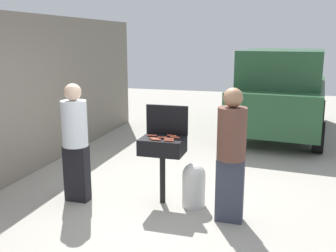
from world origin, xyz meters
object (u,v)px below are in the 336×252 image
(hot_dog_7, at_px, (162,138))
(person_right, at_px, (231,151))
(hot_dog_4, at_px, (172,136))
(propane_tank, at_px, (194,184))
(bbq_grill, at_px, (162,148))
(hot_dog_6, at_px, (156,140))
(parked_minivan, at_px, (282,91))
(hot_dog_2, at_px, (169,139))
(hot_dog_5, at_px, (154,139))
(hot_dog_0, at_px, (175,137))
(hot_dog_1, at_px, (152,136))
(hot_dog_3, at_px, (169,141))
(person_left, at_px, (75,139))

(hot_dog_7, bearing_deg, person_right, -15.84)
(hot_dog_4, relative_size, propane_tank, 0.21)
(bbq_grill, height_order, person_right, person_right)
(hot_dog_6, bearing_deg, parked_minivan, 72.42)
(bbq_grill, bearing_deg, hot_dog_2, -32.01)
(person_right, bearing_deg, hot_dog_5, -8.12)
(hot_dog_0, height_order, hot_dog_1, same)
(hot_dog_3, relative_size, parked_minivan, 0.03)
(bbq_grill, height_order, parked_minivan, parked_minivan)
(hot_dog_0, bearing_deg, propane_tank, -3.42)
(hot_dog_4, relative_size, parked_minivan, 0.03)
(hot_dog_0, height_order, hot_dog_2, same)
(bbq_grill, distance_m, person_right, 1.03)
(hot_dog_4, relative_size, hot_dog_5, 1.00)
(hot_dog_2, height_order, hot_dog_6, same)
(propane_tank, bearing_deg, parked_minivan, 77.22)
(hot_dog_7, distance_m, propane_tank, 0.77)
(bbq_grill, height_order, hot_dog_1, hot_dog_1)
(hot_dog_0, bearing_deg, person_right, -22.10)
(parked_minivan, bearing_deg, person_right, 88.96)
(bbq_grill, relative_size, hot_dog_3, 7.25)
(hot_dog_6, bearing_deg, hot_dog_1, 121.34)
(hot_dog_3, distance_m, person_left, 1.34)
(propane_tank, distance_m, person_left, 1.76)
(person_left, bearing_deg, parked_minivan, 72.89)
(hot_dog_2, xyz_separation_m, parked_minivan, (1.42, 4.89, 0.07))
(hot_dog_0, bearing_deg, hot_dog_6, -138.12)
(person_left, bearing_deg, person_right, 10.21)
(hot_dog_4, relative_size, hot_dog_6, 1.00)
(bbq_grill, relative_size, person_right, 0.55)
(hot_dog_7, height_order, person_left, person_left)
(hot_dog_3, xyz_separation_m, hot_dog_7, (-0.13, 0.14, 0.00))
(hot_dog_0, distance_m, hot_dog_5, 0.29)
(parked_minivan, bearing_deg, hot_dog_0, 79.24)
(hot_dog_1, xyz_separation_m, hot_dog_6, (0.12, -0.20, 0.00))
(hot_dog_1, xyz_separation_m, hot_dog_5, (0.08, -0.15, 0.00))
(person_left, bearing_deg, hot_dog_6, 16.42)
(bbq_grill, bearing_deg, hot_dog_5, -127.67)
(hot_dog_3, distance_m, hot_dog_4, 0.27)
(hot_dog_7, xyz_separation_m, person_right, (0.97, -0.28, -0.03))
(hot_dog_0, height_order, parked_minivan, parked_minivan)
(hot_dog_2, xyz_separation_m, hot_dog_3, (0.02, -0.08, 0.00))
(hot_dog_0, distance_m, person_right, 0.87)
(hot_dog_5, bearing_deg, hot_dog_7, 44.04)
(parked_minivan, bearing_deg, person_left, 66.94)
(hot_dog_4, xyz_separation_m, propane_tank, (0.34, -0.10, -0.63))
(hot_dog_4, bearing_deg, bbq_grill, -131.96)
(propane_tank, bearing_deg, person_right, -30.39)
(hot_dog_6, height_order, person_right, person_right)
(hot_dog_3, relative_size, hot_dog_7, 1.00)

